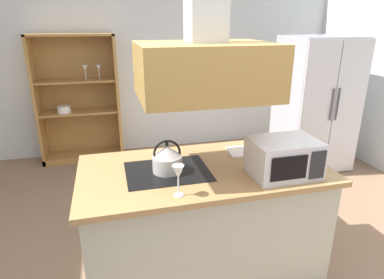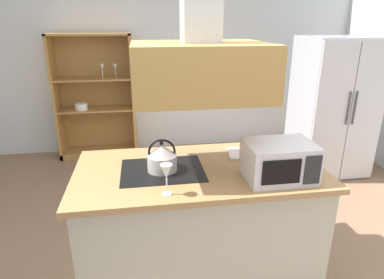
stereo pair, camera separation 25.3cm
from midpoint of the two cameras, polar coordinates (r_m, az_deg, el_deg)
name	(u,v)px [view 2 (the right image)]	position (r m, az deg, el deg)	size (l,w,h in m)	color
ground_plane	(193,273)	(2.89, 2.82, -22.23)	(7.80, 7.80, 0.00)	#87664D
wall_back	(162,61)	(5.14, -3.84, 13.34)	(6.00, 0.12, 2.70)	silver
kitchen_island	(199,219)	(2.68, 3.97, -13.67)	(1.83, 0.96, 0.90)	#B3B8A0
range_hood	(200,52)	(2.25, 4.77, 14.78)	(0.90, 0.70, 1.26)	#B18943
refrigerator	(333,107)	(4.70, 24.60, 5.08)	(0.90, 0.77, 1.75)	#B4B8C2
dish_cabinet	(96,104)	(5.04, -14.84, 5.99)	(1.12, 0.40, 1.77)	#A7793D
kettle	(162,158)	(2.38, -2.19, -3.20)	(0.22, 0.22, 0.24)	beige
cutting_board	(249,154)	(2.75, 12.48, -2.45)	(0.34, 0.24, 0.02)	white
microwave	(279,161)	(2.36, 17.83, -3.61)	(0.46, 0.35, 0.26)	silver
wine_glass_on_counter	(166,173)	(2.03, -0.90, -5.83)	(0.08, 0.08, 0.21)	silver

